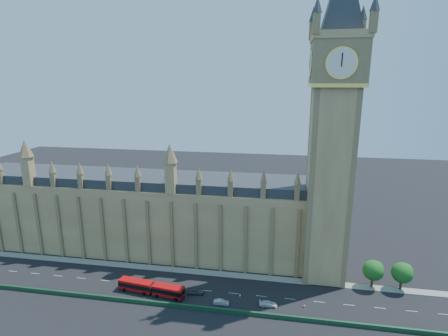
% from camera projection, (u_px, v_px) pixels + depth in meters
% --- Properties ---
extents(ground, '(400.00, 400.00, 0.00)m').
position_uv_depth(ground, '(193.00, 289.00, 102.77)').
color(ground, black).
rests_on(ground, ground).
extents(palace_westminster, '(120.00, 20.00, 28.00)m').
position_uv_depth(palace_westminster, '(140.00, 213.00, 124.50)').
color(palace_westminster, '#9F794D').
rests_on(palace_westminster, ground).
extents(elizabeth_tower, '(20.59, 20.59, 105.00)m').
position_uv_depth(elizabeth_tower, '(335.00, 100.00, 96.74)').
color(elizabeth_tower, '#9F794D').
rests_on(elizabeth_tower, ground).
extents(bridge_parapet, '(160.00, 0.60, 1.20)m').
position_uv_depth(bridge_parapet, '(185.00, 306.00, 94.02)').
color(bridge_parapet, '#1E4C2D').
rests_on(bridge_parapet, ground).
extents(kerb_north, '(160.00, 3.00, 0.16)m').
position_uv_depth(kerb_north, '(201.00, 272.00, 111.84)').
color(kerb_north, gray).
rests_on(kerb_north, ground).
extents(tree_east_near, '(6.00, 6.00, 8.50)m').
position_uv_depth(tree_east_near, '(374.00, 270.00, 102.58)').
color(tree_east_near, '#382619').
rests_on(tree_east_near, ground).
extents(tree_east_far, '(6.00, 6.00, 8.50)m').
position_uv_depth(tree_east_far, '(403.00, 272.00, 101.28)').
color(tree_east_far, '#382619').
rests_on(tree_east_far, ground).
extents(red_bus, '(20.02, 5.23, 3.37)m').
position_uv_depth(red_bus, '(151.00, 288.00, 100.29)').
color(red_bus, '#BB0C0E').
rests_on(red_bus, ground).
extents(car_grey, '(4.87, 2.38, 1.60)m').
position_uv_depth(car_grey, '(196.00, 291.00, 100.39)').
color(car_grey, '#46484E').
rests_on(car_grey, ground).
extents(car_silver, '(4.27, 1.61, 1.39)m').
position_uv_depth(car_silver, '(221.00, 302.00, 95.63)').
color(car_silver, '#ADB1B5').
rests_on(car_silver, ground).
extents(car_white, '(5.00, 2.20, 1.43)m').
position_uv_depth(car_white, '(268.00, 304.00, 94.91)').
color(car_white, silver).
rests_on(car_white, ground).
extents(cone_a, '(0.62, 0.62, 0.75)m').
position_uv_depth(cone_a, '(240.00, 296.00, 99.13)').
color(cone_a, black).
rests_on(cone_a, ground).
extents(cone_b, '(0.60, 0.60, 0.73)m').
position_uv_depth(cone_b, '(240.00, 295.00, 99.38)').
color(cone_b, black).
rests_on(cone_b, ground).
extents(cone_c, '(0.56, 0.56, 0.80)m').
position_uv_depth(cone_c, '(304.00, 306.00, 94.54)').
color(cone_c, black).
rests_on(cone_c, ground).
extents(cone_d, '(0.56, 0.56, 0.69)m').
position_uv_depth(cone_d, '(270.00, 302.00, 96.22)').
color(cone_d, black).
rests_on(cone_d, ground).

